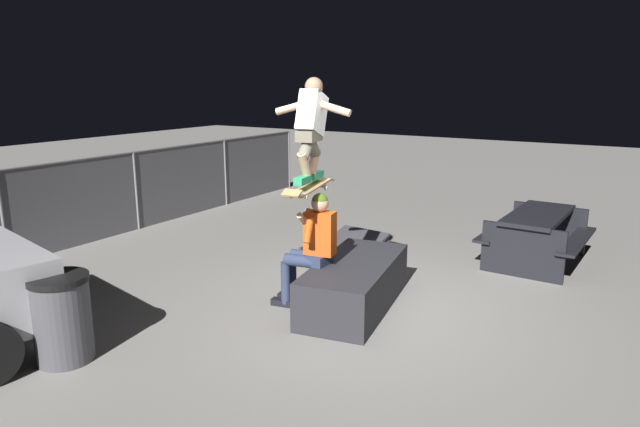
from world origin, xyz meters
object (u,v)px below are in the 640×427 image
object	(u,v)px
skater_airborne	(311,125)
trash_bin	(62,318)
person_sitting_on_ledge	(311,244)
kicker_ramp	(346,252)
picnic_table_back	(537,230)
skateboard	(309,188)
ledge_box_main	(355,284)

from	to	relation	value
skater_airborne	trash_bin	xyz separation A→B (m)	(-2.27, 1.36, -1.72)
person_sitting_on_ledge	kicker_ramp	xyz separation A→B (m)	(1.95, 0.60, -0.72)
kicker_ramp	picnic_table_back	distance (m)	2.82
person_sitting_on_ledge	kicker_ramp	bearing A→B (deg)	17.19
skateboard	picnic_table_back	xyz separation A→B (m)	(3.24, -1.87, -0.96)
skater_airborne	picnic_table_back	world-z (taller)	skater_airborne
ledge_box_main	skateboard	distance (m)	1.30
ledge_box_main	picnic_table_back	xyz separation A→B (m)	(2.85, -1.49, 0.22)
skateboard	trash_bin	distance (m)	2.80
kicker_ramp	skater_airborne	bearing A→B (deg)	-162.27
trash_bin	kicker_ramp	bearing A→B (deg)	-9.64
kicker_ramp	picnic_table_back	bearing A→B (deg)	-64.72
skateboard	person_sitting_on_ledge	bearing A→B (deg)	23.16
ledge_box_main	picnic_table_back	bearing A→B (deg)	-27.61
person_sitting_on_ledge	ledge_box_main	bearing A→B (deg)	-56.02
person_sitting_on_ledge	skater_airborne	size ratio (longest dim) A/B	1.24
person_sitting_on_ledge	trash_bin	world-z (taller)	person_sitting_on_ledge
kicker_ramp	skateboard	bearing A→B (deg)	-162.50
skater_airborne	kicker_ramp	world-z (taller)	skater_airborne
picnic_table_back	trash_bin	size ratio (longest dim) A/B	2.07
kicker_ramp	trash_bin	distance (m)	4.34
picnic_table_back	person_sitting_on_ledge	bearing A→B (deg)	148.58
skateboard	picnic_table_back	bearing A→B (deg)	-30.05
person_sitting_on_ledge	skater_airborne	bearing A→B (deg)	-142.48
ledge_box_main	skater_airborne	xyz separation A→B (m)	(-0.33, 0.39, 1.87)
skater_airborne	trash_bin	size ratio (longest dim) A/B	1.32
kicker_ramp	trash_bin	xyz separation A→B (m)	(-4.26, 0.72, 0.36)
person_sitting_on_ledge	skateboard	world-z (taller)	skateboard
kicker_ramp	picnic_table_back	xyz separation A→B (m)	(1.19, -2.52, 0.43)
picnic_table_back	kicker_ramp	bearing A→B (deg)	115.28
skater_airborne	kicker_ramp	xyz separation A→B (m)	(1.99, 0.64, -2.08)
skateboard	trash_bin	world-z (taller)	skateboard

